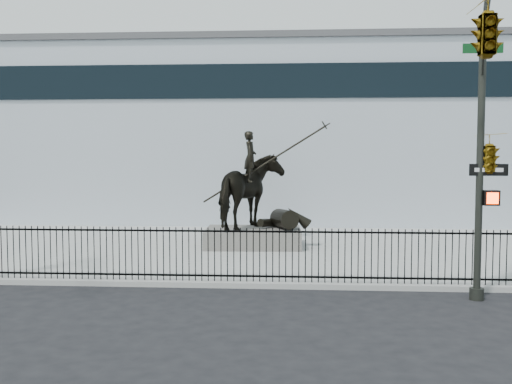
{
  "coord_description": "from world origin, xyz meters",
  "views": [
    {
      "loc": [
        2.43,
        -15.09,
        3.79
      ],
      "look_at": [
        0.99,
        6.0,
        2.31
      ],
      "focal_mm": 42.0,
      "sensor_mm": 36.0,
      "label": 1
    }
  ],
  "objects": [
    {
      "name": "plaza",
      "position": [
        0.0,
        7.0,
        0.07
      ],
      "size": [
        30.0,
        12.0,
        0.15
      ],
      "primitive_type": "cube",
      "color": "gray",
      "rests_on": "ground"
    },
    {
      "name": "traffic_signal_right",
      "position": [
        6.47,
        -2.0,
        4.85
      ],
      "size": [
        2.17,
        6.86,
        7.0
      ],
      "color": "#252722",
      "rests_on": "ground"
    },
    {
      "name": "ground",
      "position": [
        0.0,
        0.0,
        0.0
      ],
      "size": [
        120.0,
        120.0,
        0.0
      ],
      "primitive_type": "plane",
      "color": "black",
      "rests_on": "ground"
    },
    {
      "name": "equestrian_statue",
      "position": [
        0.87,
        7.34,
        2.22
      ],
      "size": [
        4.57,
        2.91,
        3.87
      ],
      "rotation": [
        0.0,
        0.0,
        0.04
      ],
      "color": "black",
      "rests_on": "statue_plinth"
    },
    {
      "name": "building",
      "position": [
        0.0,
        20.0,
        4.5
      ],
      "size": [
        44.0,
        14.0,
        9.0
      ],
      "primitive_type": "cube",
      "color": "silver",
      "rests_on": "ground"
    },
    {
      "name": "picket_fence",
      "position": [
        0.0,
        1.25,
        0.9
      ],
      "size": [
        22.1,
        0.1,
        1.5
      ],
      "color": "black",
      "rests_on": "plaza"
    },
    {
      "name": "statue_plinth",
      "position": [
        0.8,
        7.34,
        0.48
      ],
      "size": [
        3.65,
        2.58,
        0.67
      ],
      "primitive_type": "cube",
      "rotation": [
        0.0,
        0.0,
        0.04
      ],
      "color": "#524F4A",
      "rests_on": "plaza"
    }
  ]
}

